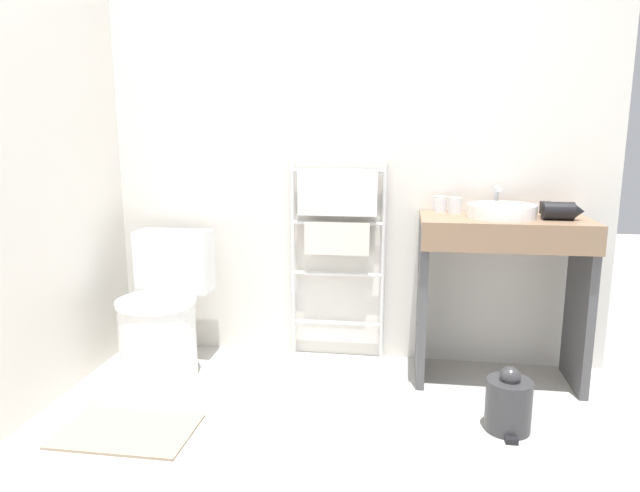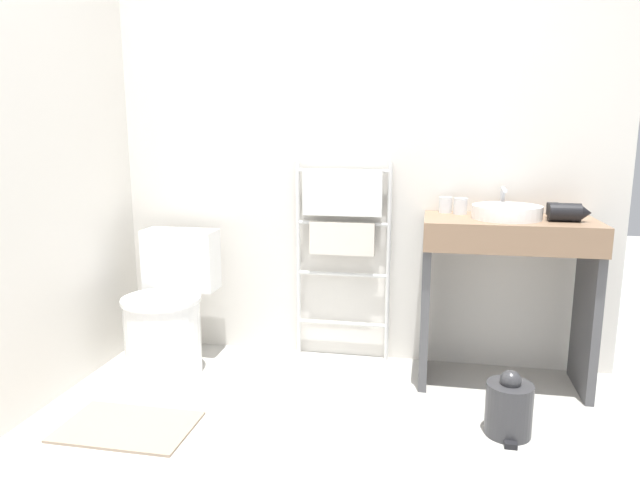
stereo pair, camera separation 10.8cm
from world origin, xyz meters
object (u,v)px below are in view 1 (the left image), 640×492
object	(u,v)px
cup_near_wall	(440,204)
trash_bin	(508,403)
sink_basin	(502,211)
cup_near_edge	(455,205)
hair_dryer	(560,210)
towel_radiator	(337,222)
toilet	(163,317)

from	to	relation	value
cup_near_wall	trash_bin	xyz separation A→B (m)	(0.28, -0.67, -0.76)
sink_basin	cup_near_edge	size ratio (longest dim) A/B	4.02
trash_bin	cup_near_edge	bearing A→B (deg)	108.10
cup_near_wall	hair_dryer	size ratio (longest dim) A/B	0.43
towel_radiator	sink_basin	bearing A→B (deg)	-12.55
cup_near_edge	sink_basin	bearing A→B (deg)	-30.11
hair_dryer	trash_bin	size ratio (longest dim) A/B	0.66
towel_radiator	trash_bin	distance (m)	1.24
toilet	cup_near_wall	world-z (taller)	cup_near_wall
sink_basin	cup_near_edge	distance (m)	0.24
towel_radiator	cup_near_wall	distance (m)	0.55
toilet	cup_near_edge	bearing A→B (deg)	9.88
cup_near_wall	sink_basin	bearing A→B (deg)	-30.56
trash_bin	cup_near_wall	bearing A→B (deg)	112.48
cup_near_edge	trash_bin	world-z (taller)	cup_near_edge
toilet	trash_bin	distance (m)	1.73
cup_near_wall	hair_dryer	distance (m)	0.57
sink_basin	cup_near_edge	xyz separation A→B (m)	(-0.21, 0.12, 0.01)
cup_near_edge	trash_bin	size ratio (longest dim) A/B	0.28
trash_bin	toilet	bearing A→B (deg)	167.82
toilet	towel_radiator	bearing A→B (deg)	20.06
trash_bin	hair_dryer	bearing A→B (deg)	61.12
cup_near_wall	trash_bin	world-z (taller)	cup_near_wall
sink_basin	hair_dryer	xyz separation A→B (m)	(0.26, -0.02, 0.01)
toilet	towel_radiator	distance (m)	1.04
cup_near_wall	hair_dryer	world-z (taller)	hair_dryer
towel_radiator	cup_near_wall	xyz separation A→B (m)	(0.54, -0.02, 0.11)
towel_radiator	hair_dryer	xyz separation A→B (m)	(1.08, -0.20, 0.11)
trash_bin	towel_radiator	bearing A→B (deg)	139.91
towel_radiator	toilet	bearing A→B (deg)	-159.94
toilet	cup_near_edge	size ratio (longest dim) A/B	9.08
hair_dryer	cup_near_wall	bearing A→B (deg)	160.88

